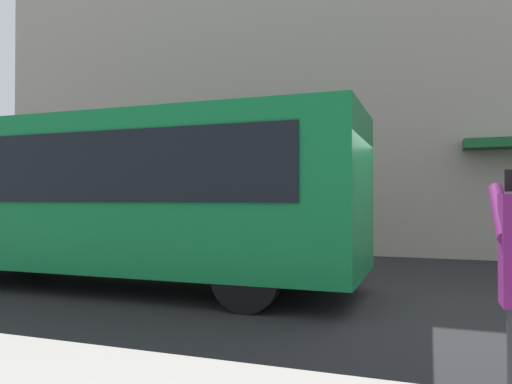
# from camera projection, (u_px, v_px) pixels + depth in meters

# --- Properties ---
(ground_plane) EXTENTS (60.00, 60.00, 0.00)m
(ground_plane) POSITION_uv_depth(u_px,v_px,m) (396.00, 306.00, 7.23)
(ground_plane) COLOR #232326
(building_facade_far) EXTENTS (28.00, 1.55, 12.00)m
(building_facade_far) POSITION_uv_depth(u_px,v_px,m) (411.00, 43.00, 13.71)
(building_facade_far) COLOR #A89E8E
(building_facade_far) RESTS_ON ground_plane
(red_bus) EXTENTS (9.05, 2.54, 3.08)m
(red_bus) POSITION_uv_depth(u_px,v_px,m) (113.00, 194.00, 8.90)
(red_bus) COLOR #0F7238
(red_bus) RESTS_ON ground_plane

